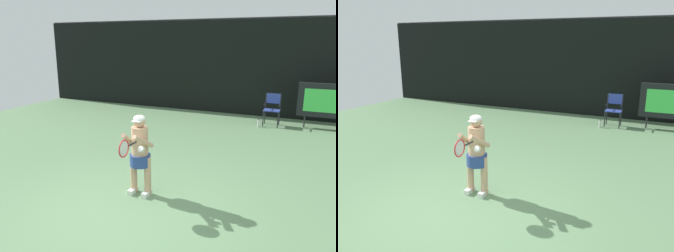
{
  "view_description": "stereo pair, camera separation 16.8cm",
  "coord_description": "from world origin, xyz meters",
  "views": [
    {
      "loc": [
        2.79,
        -4.27,
        2.85
      ],
      "look_at": [
        -0.04,
        1.97,
        1.05
      ],
      "focal_mm": 35.14,
      "sensor_mm": 36.0,
      "label": 1
    },
    {
      "loc": [
        2.94,
        -4.2,
        2.85
      ],
      "look_at": [
        -0.04,
        1.97,
        1.05
      ],
      "focal_mm": 35.14,
      "sensor_mm": 36.0,
      "label": 2
    }
  ],
  "objects": [
    {
      "name": "ground",
      "position": [
        0.0,
        -0.19,
        -0.01
      ],
      "size": [
        18.0,
        22.0,
        0.03
      ],
      "color": "#658B5F"
    },
    {
      "name": "tennis_racket",
      "position": [
        -0.05,
        0.22,
        1.08
      ],
      "size": [
        0.03,
        0.6,
        0.31
      ],
      "rotation": [
        0.0,
        0.0,
        -0.29
      ],
      "color": "black"
    },
    {
      "name": "tennis_player",
      "position": [
        -0.06,
        0.75,
        0.85
      ],
      "size": [
        0.53,
        0.61,
        1.54
      ],
      "color": "white",
      "rests_on": "ground"
    },
    {
      "name": "water_bottle",
      "position": [
        1.14,
        6.77,
        0.12
      ],
      "size": [
        0.07,
        0.07,
        0.27
      ],
      "color": "silver",
      "rests_on": "ground"
    },
    {
      "name": "umpire_chair",
      "position": [
        1.5,
        7.18,
        0.62
      ],
      "size": [
        0.52,
        0.44,
        1.08
      ],
      "color": "black",
      "rests_on": "ground"
    },
    {
      "name": "backdrop_screen",
      "position": [
        0.0,
        8.5,
        1.81
      ],
      "size": [
        18.0,
        0.12,
        3.66
      ],
      "color": "black",
      "rests_on": "ground"
    },
    {
      "name": "scoreboard",
      "position": [
        3.36,
        7.35,
        0.95
      ],
      "size": [
        2.2,
        0.21,
        1.5
      ],
      "color": "black",
      "rests_on": "ground"
    }
  ]
}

